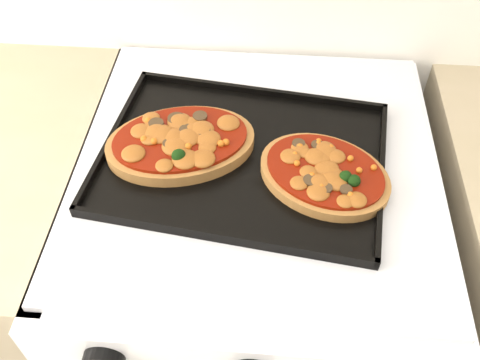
# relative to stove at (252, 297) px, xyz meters

# --- Properties ---
(stove) EXTENTS (0.60, 0.60, 0.91)m
(stove) POSITION_rel_stove_xyz_m (0.00, 0.00, 0.00)
(stove) COLOR white
(stove) RESTS_ON floor
(control_panel) EXTENTS (0.60, 0.02, 0.09)m
(control_panel) POSITION_rel_stove_xyz_m (0.00, -0.31, 0.40)
(control_panel) COLOR white
(control_panel) RESTS_ON stove
(baking_tray) EXTENTS (0.49, 0.39, 0.02)m
(baking_tray) POSITION_rel_stove_xyz_m (-0.02, -0.00, 0.47)
(baking_tray) COLOR black
(baking_tray) RESTS_ON stove
(pizza_left) EXTENTS (0.28, 0.22, 0.04)m
(pizza_left) POSITION_rel_stove_xyz_m (-0.12, 0.00, 0.48)
(pizza_left) COLOR #A56839
(pizza_left) RESTS_ON baking_tray
(pizza_right) EXTENTS (0.26, 0.23, 0.03)m
(pizza_right) POSITION_rel_stove_xyz_m (0.11, -0.04, 0.48)
(pizza_right) COLOR #A56839
(pizza_right) RESTS_ON baking_tray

